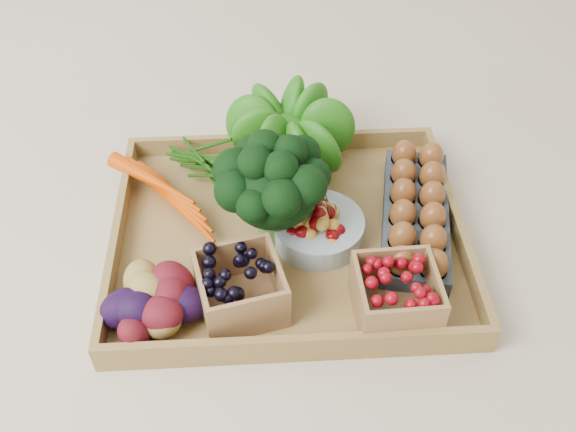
{
  "coord_description": "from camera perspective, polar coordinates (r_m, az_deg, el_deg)",
  "views": [
    {
      "loc": [
        -0.04,
        -0.7,
        0.77
      ],
      "look_at": [
        0.0,
        0.0,
        0.06
      ],
      "focal_mm": 40.0,
      "sensor_mm": 36.0,
      "label": 1
    }
  ],
  "objects": [
    {
      "name": "cherry_bowl",
      "position": [
        1.02,
        2.68,
        -1.16
      ],
      "size": [
        0.15,
        0.15,
        0.04
      ],
      "primitive_type": "cylinder",
      "color": "#8C9EA5",
      "rests_on": "tray"
    },
    {
      "name": "egg_carton",
      "position": [
        1.06,
        11.23,
        -0.16
      ],
      "size": [
        0.16,
        0.31,
        0.03
      ],
      "primitive_type": "cube",
      "rotation": [
        0.0,
        0.0,
        -0.2
      ],
      "color": "#343B43",
      "rests_on": "tray"
    },
    {
      "name": "punnet_blackberry",
      "position": [
        0.91,
        -4.26,
        -6.37
      ],
      "size": [
        0.14,
        0.14,
        0.08
      ],
      "primitive_type": "cube",
      "rotation": [
        0.0,
        0.0,
        0.23
      ],
      "color": "black",
      "rests_on": "tray"
    },
    {
      "name": "carrots",
      "position": [
        1.08,
        -10.36,
        1.76
      ],
      "size": [
        0.19,
        0.14,
        0.05
      ],
      "primitive_type": null,
      "color": "#D14000",
      "rests_on": "tray"
    },
    {
      "name": "potatoes",
      "position": [
        0.91,
        -11.87,
        -7.35
      ],
      "size": [
        0.16,
        0.16,
        0.09
      ],
      "primitive_type": null,
      "color": "#470B13",
      "rests_on": "tray"
    },
    {
      "name": "punnet_raspberry",
      "position": [
        0.92,
        9.57,
        -6.95
      ],
      "size": [
        0.12,
        0.12,
        0.08
      ],
      "primitive_type": "cube",
      "rotation": [
        0.0,
        0.0,
        0.04
      ],
      "color": "maroon",
      "rests_on": "tray"
    },
    {
      "name": "lettuce",
      "position": [
        1.13,
        0.13,
        8.09
      ],
      "size": [
        0.15,
        0.15,
        0.15
      ],
      "primitive_type": "sphere",
      "color": "#11550D",
      "rests_on": "tray"
    },
    {
      "name": "tray",
      "position": [
        1.04,
        0.0,
        -2.05
      ],
      "size": [
        0.55,
        0.45,
        0.01
      ],
      "primitive_type": "cube",
      "color": "olive",
      "rests_on": "ground"
    },
    {
      "name": "broccoli",
      "position": [
        0.98,
        -1.26,
        0.92
      ],
      "size": [
        0.18,
        0.18,
        0.14
      ],
      "primitive_type": null,
      "color": "black",
      "rests_on": "tray"
    },
    {
      "name": "ground",
      "position": [
        1.04,
        0.0,
        -2.33
      ],
      "size": [
        4.0,
        4.0,
        0.0
      ],
      "primitive_type": "plane",
      "color": "beige",
      "rests_on": "ground"
    }
  ]
}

